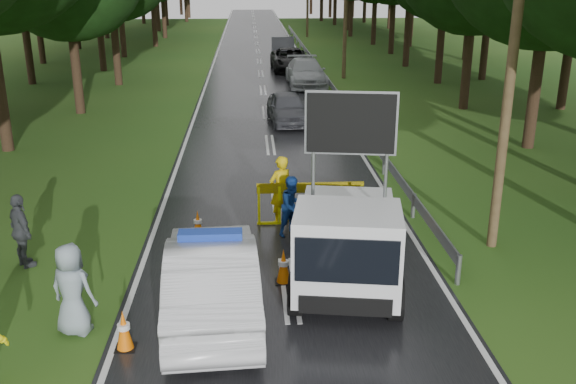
{
  "coord_description": "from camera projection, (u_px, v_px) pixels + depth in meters",
  "views": [
    {
      "loc": [
        -0.77,
        -12.38,
        6.55
      ],
      "look_at": [
        0.14,
        2.65,
        1.3
      ],
      "focal_mm": 40.0,
      "sensor_mm": 36.0,
      "label": 1
    }
  ],
  "objects": [
    {
      "name": "queue_car_second",
      "position": [
        306.0,
        73.0,
        37.72
      ],
      "size": [
        2.26,
        5.36,
        1.54
      ],
      "primitive_type": "imported",
      "rotation": [
        0.0,
        0.0,
        0.02
      ],
      "color": "#A8ACB0",
      "rests_on": "ground"
    },
    {
      "name": "road",
      "position": [
        261.0,
        74.0,
        42.14
      ],
      "size": [
        7.0,
        140.0,
        0.02
      ],
      "primitive_type": "cube",
      "color": "black",
      "rests_on": "ground"
    },
    {
      "name": "cone_far",
      "position": [
        304.0,
        231.0,
        16.15
      ],
      "size": [
        0.3,
        0.3,
        0.65
      ],
      "color": "black",
      "rests_on": "ground"
    },
    {
      "name": "queue_car_third",
      "position": [
        290.0,
        60.0,
        43.36
      ],
      "size": [
        2.64,
        5.42,
        1.48
      ],
      "primitive_type": "imported",
      "rotation": [
        0.0,
        0.0,
        0.03
      ],
      "color": "black",
      "rests_on": "ground"
    },
    {
      "name": "police_sedan",
      "position": [
        212.0,
        277.0,
        12.6
      ],
      "size": [
        2.02,
        5.06,
        1.8
      ],
      "rotation": [
        0.0,
        0.0,
        3.2
      ],
      "color": "silver",
      "rests_on": "ground"
    },
    {
      "name": "bystander_right",
      "position": [
        72.0,
        290.0,
        11.92
      ],
      "size": [
        1.03,
        0.85,
        1.82
      ],
      "primitive_type": "imported",
      "rotation": [
        0.0,
        0.0,
        2.79
      ],
      "color": "gray",
      "rests_on": "ground"
    },
    {
      "name": "guardrail",
      "position": [
        317.0,
        66.0,
        41.86
      ],
      "size": [
        0.12,
        60.06,
        0.7
      ],
      "color": "gray",
      "rests_on": "ground"
    },
    {
      "name": "cone_left_mid",
      "position": [
        198.0,
        224.0,
        16.46
      ],
      "size": [
        0.34,
        0.34,
        0.72
      ],
      "color": "black",
      "rests_on": "ground"
    },
    {
      "name": "cone_near_left",
      "position": [
        124.0,
        331.0,
        11.55
      ],
      "size": [
        0.37,
        0.37,
        0.79
      ],
      "color": "black",
      "rests_on": "ground"
    },
    {
      "name": "bystander_mid",
      "position": [
        21.0,
        231.0,
        14.65
      ],
      "size": [
        0.98,
        1.08,
        1.77
      ],
      "primitive_type": "imported",
      "rotation": [
        0.0,
        0.0,
        2.25
      ],
      "color": "#3D4044",
      "rests_on": "ground"
    },
    {
      "name": "cone_center",
      "position": [
        284.0,
        267.0,
        14.02
      ],
      "size": [
        0.38,
        0.38,
        0.81
      ],
      "color": "black",
      "rests_on": "ground"
    },
    {
      "name": "barrier",
      "position": [
        310.0,
        193.0,
        17.11
      ],
      "size": [
        2.87,
        0.08,
        1.19
      ],
      "rotation": [
        0.0,
        0.0,
        0.0
      ],
      "color": "yellow",
      "rests_on": "ground"
    },
    {
      "name": "queue_car_fourth",
      "position": [
        283.0,
        48.0,
        49.19
      ],
      "size": [
        1.78,
        4.87,
        1.59
      ],
      "primitive_type": "imported",
      "rotation": [
        0.0,
        0.0,
        -0.02
      ],
      "color": "#3E3F45",
      "rests_on": "ground"
    },
    {
      "name": "queue_car_first",
      "position": [
        287.0,
        108.0,
        28.56
      ],
      "size": [
        1.91,
        4.14,
        1.38
      ],
      "primitive_type": "imported",
      "rotation": [
        0.0,
        0.0,
        0.07
      ],
      "color": "#38393F",
      "rests_on": "ground"
    },
    {
      "name": "civilian",
      "position": [
        293.0,
        206.0,
        16.45
      ],
      "size": [
        0.98,
        0.94,
        1.59
      ],
      "primitive_type": "imported",
      "rotation": [
        0.0,
        0.0,
        0.62
      ],
      "color": "#163F95",
      "rests_on": "ground"
    },
    {
      "name": "ground",
      "position": [
        289.0,
        289.0,
        13.87
      ],
      "size": [
        160.0,
        160.0,
        0.0
      ],
      "primitive_type": "plane",
      "color": "#224E16",
      "rests_on": "ground"
    },
    {
      "name": "officer",
      "position": [
        281.0,
        190.0,
        17.19
      ],
      "size": [
        0.82,
        0.73,
        1.88
      ],
      "primitive_type": "imported",
      "rotation": [
        0.0,
        0.0,
        3.67
      ],
      "color": "gold",
      "rests_on": "ground"
    },
    {
      "name": "cone_right",
      "position": [
        375.0,
        211.0,
        17.31
      ],
      "size": [
        0.36,
        0.36,
        0.77
      ],
      "color": "black",
      "rests_on": "ground"
    },
    {
      "name": "work_truck",
      "position": [
        347.0,
        238.0,
        13.77
      ],
      "size": [
        2.94,
        5.26,
        3.98
      ],
      "rotation": [
        0.0,
        0.0,
        -0.16
      ],
      "color": "gray",
      "rests_on": "ground"
    },
    {
      "name": "utility_pole_near",
      "position": [
        515.0,
        39.0,
        14.38
      ],
      "size": [
        1.4,
        0.24,
        10.0
      ],
      "color": "#44341F",
      "rests_on": "ground"
    }
  ]
}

